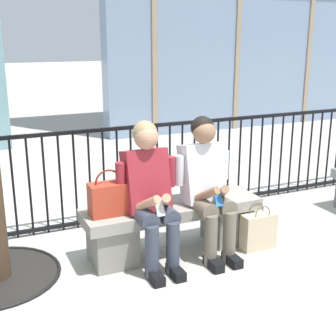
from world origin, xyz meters
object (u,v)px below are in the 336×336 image
shopping_bag (258,231)px  handbag_on_bench (109,198)px  seated_person_with_phone (150,190)px  stone_bench (173,223)px  seated_person_companion (207,182)px

shopping_bag → handbag_on_bench: bearing=168.7°
seated_person_with_phone → shopping_bag: bearing=-8.2°
stone_bench → seated_person_with_phone: seated_person_with_phone is taller
seated_person_companion → handbag_on_bench: (-0.84, 0.12, -0.06)m
handbag_on_bench → shopping_bag: 1.40m
stone_bench → shopping_bag: (0.73, -0.27, -0.10)m
stone_bench → seated_person_companion: 0.48m
stone_bench → seated_person_companion: size_ratio=1.32×
seated_person_with_phone → seated_person_companion: size_ratio=1.00×
seated_person_with_phone → seated_person_companion: bearing=0.0°
stone_bench → handbag_on_bench: handbag_on_bench is taller
stone_bench → seated_person_with_phone: bearing=-154.0°
stone_bench → handbag_on_bench: size_ratio=4.14×
handbag_on_bench → shopping_bag: (1.31, -0.26, -0.42)m
handbag_on_bench → stone_bench: bearing=1.0°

